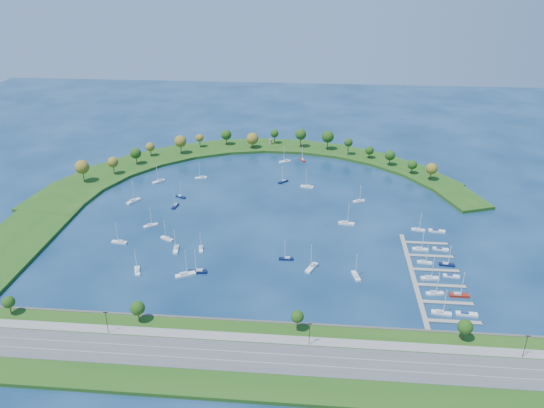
# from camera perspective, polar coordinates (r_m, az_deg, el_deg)

# --- Properties ---
(ground) EXTENTS (700.00, 700.00, 0.00)m
(ground) POSITION_cam_1_polar(r_m,az_deg,el_deg) (309.45, -1.00, -1.03)
(ground) COLOR #082646
(ground) RESTS_ON ground
(south_shoreline) EXTENTS (420.00, 43.10, 11.60)m
(south_shoreline) POSITION_cam_1_polar(r_m,az_deg,el_deg) (207.16, -4.67, -16.06)
(south_shoreline) COLOR #1E4D14
(south_shoreline) RESTS_ON ground
(breakwater) EXTENTS (286.74, 247.64, 2.00)m
(breakwater) POSITION_cam_1_polar(r_m,az_deg,el_deg) (359.99, -7.56, 2.86)
(breakwater) COLOR #1E4D14
(breakwater) RESTS_ON ground
(breakwater_trees) EXTENTS (237.31, 96.90, 15.26)m
(breakwater_trees) POSITION_cam_1_polar(r_m,az_deg,el_deg) (386.88, -2.38, 6.25)
(breakwater_trees) COLOR #382314
(breakwater_trees) RESTS_ON breakwater
(harbor_tower) EXTENTS (2.60, 2.60, 4.41)m
(harbor_tower) POSITION_cam_1_polar(r_m,az_deg,el_deg) (418.03, -0.17, 6.80)
(harbor_tower) COLOR gray
(harbor_tower) RESTS_ON breakwater
(dock_system) EXTENTS (24.28, 82.00, 1.60)m
(dock_system) POSITION_cam_1_polar(r_m,az_deg,el_deg) (260.75, 16.68, -7.63)
(dock_system) COLOR gray
(dock_system) RESTS_ON ground
(moored_boat_0) EXTENTS (7.35, 9.47, 14.00)m
(moored_boat_0) POSITION_cam_1_polar(r_m,az_deg,el_deg) (334.27, -14.84, 0.35)
(moored_boat_0) COLOR white
(moored_boat_0) RESTS_ON ground
(moored_boat_1) EXTENTS (9.24, 3.52, 13.25)m
(moored_boat_1) POSITION_cam_1_polar(r_m,az_deg,el_deg) (299.59, 8.08, -2.04)
(moored_boat_1) COLOR white
(moored_boat_1) RESTS_ON ground
(moored_boat_2) EXTENTS (5.18, 8.57, 12.19)m
(moored_boat_2) POSITION_cam_1_polar(r_m,az_deg,el_deg) (261.91, -14.44, -7.02)
(moored_boat_2) COLOR white
(moored_boat_2) RESTS_ON ground
(moored_boat_3) EXTENTS (7.80, 5.56, 11.32)m
(moored_boat_3) POSITION_cam_1_polar(r_m,az_deg,el_deg) (286.78, -11.36, -3.65)
(moored_boat_3) COLOR white
(moored_boat_3) RESTS_ON ground
(moored_boat_4) EXTENTS (8.84, 3.93, 12.56)m
(moored_boat_4) POSITION_cam_1_polar(r_m,az_deg,el_deg) (344.42, 3.85, 1.95)
(moored_boat_4) COLOR white
(moored_boat_4) RESTS_ON ground
(moored_boat_5) EXTENTS (8.82, 3.01, 12.75)m
(moored_boat_5) POSITION_cam_1_polar(r_m,az_deg,el_deg) (255.84, -8.05, -7.23)
(moored_boat_5) COLOR #091239
(moored_boat_5) RESTS_ON ground
(moored_boat_6) EXTENTS (3.33, 7.02, 9.95)m
(moored_boat_6) POSITION_cam_1_polar(r_m,az_deg,el_deg) (274.30, -7.73, -4.80)
(moored_boat_6) COLOR white
(moored_boat_6) RESTS_ON ground
(moored_boat_7) EXTENTS (6.43, 9.67, 13.89)m
(moored_boat_7) POSITION_cam_1_polar(r_m,az_deg,el_deg) (257.01, 4.34, -6.85)
(moored_boat_7) COLOR white
(moored_boat_7) RESTS_ON ground
(moored_boat_8) EXTENTS (6.93, 6.94, 11.27)m
(moored_boat_8) POSITION_cam_1_polar(r_m,az_deg,el_deg) (351.69, 1.22, 2.51)
(moored_boat_8) COLOR #091239
(moored_boat_8) RESTS_ON ground
(moored_boat_9) EXTENTS (8.66, 6.45, 12.68)m
(moored_boat_9) POSITION_cam_1_polar(r_m,az_deg,el_deg) (386.91, 1.42, 4.70)
(moored_boat_9) COLOR white
(moored_boat_9) RESTS_ON ground
(moored_boat_10) EXTENTS (4.86, 7.70, 10.99)m
(moored_boat_10) POSITION_cam_1_polar(r_m,az_deg,el_deg) (390.31, 3.34, 4.85)
(moored_boat_10) COLOR #9A1C0E
(moored_boat_10) RESTS_ON ground
(moored_boat_11) EXTENTS (7.82, 6.52, 11.80)m
(moored_boat_11) POSITION_cam_1_polar(r_m,az_deg,el_deg) (302.24, -13.07, -2.24)
(moored_boat_11) COLOR white
(moored_boat_11) RESTS_ON ground
(moored_boat_12) EXTENTS (7.70, 4.89, 11.00)m
(moored_boat_12) POSITION_cam_1_polar(r_m,az_deg,el_deg) (327.96, 9.43, 0.38)
(moored_boat_12) COLOR white
(moored_boat_12) RESTS_ON ground
(moored_boat_13) EXTENTS (8.44, 3.12, 12.12)m
(moored_boat_13) POSITION_cam_1_polar(r_m,az_deg,el_deg) (289.40, -16.27, -3.94)
(moored_boat_13) COLOR white
(moored_boat_13) RESTS_ON ground
(moored_boat_14) EXTENTS (7.14, 5.20, 10.41)m
(moored_boat_14) POSITION_cam_1_polar(r_m,az_deg,el_deg) (334.36, -9.91, 0.84)
(moored_boat_14) COLOR #091239
(moored_boat_14) RESTS_ON ground
(moored_boat_15) EXTENTS (9.81, 7.05, 14.26)m
(moored_boat_15) POSITION_cam_1_polar(r_m,az_deg,el_deg) (254.30, -9.42, -7.54)
(moored_boat_15) COLOR white
(moored_boat_15) RESTS_ON ground
(moored_boat_16) EXTENTS (7.67, 8.07, 12.80)m
(moored_boat_16) POSITION_cam_1_polar(r_m,az_deg,el_deg) (359.98, -12.20, 2.48)
(moored_boat_16) COLOR white
(moored_boat_16) RESTS_ON ground
(moored_boat_17) EXTENTS (3.52, 8.59, 12.26)m
(moored_boat_17) POSITION_cam_1_polar(r_m,az_deg,el_deg) (275.73, -10.40, -4.82)
(moored_boat_17) COLOR white
(moored_boat_17) RESTS_ON ground
(moored_boat_18) EXTENTS (3.06, 7.61, 10.87)m
(moored_boat_18) POSITION_cam_1_polar(r_m,az_deg,el_deg) (322.38, -10.48, -0.17)
(moored_boat_18) COLOR #091239
(moored_boat_18) RESTS_ON ground
(moored_boat_19) EXTENTS (7.35, 2.29, 10.70)m
(moored_boat_19) POSITION_cam_1_polar(r_m,az_deg,el_deg) (263.59, 1.56, -5.90)
(moored_boat_19) COLOR #091239
(moored_boat_19) RESTS_ON ground
(moored_boat_20) EXTENTS (4.30, 8.66, 12.27)m
(moored_boat_20) POSITION_cam_1_polar(r_m,az_deg,el_deg) (253.29, 9.13, -7.68)
(moored_boat_20) COLOR white
(moored_boat_20) RESTS_ON ground
(moored_boat_21) EXTENTS (8.25, 4.62, 11.69)m
(moored_boat_21) POSITION_cam_1_polar(r_m,az_deg,el_deg) (361.10, -7.73, 2.90)
(moored_boat_21) COLOR white
(moored_boat_21) RESTS_ON ground
(docked_boat_0) EXTENTS (8.63, 3.57, 12.30)m
(docked_boat_0) POSITION_cam_1_polar(r_m,az_deg,el_deg) (238.15, 17.94, -11.14)
(docked_boat_0) COLOR white
(docked_boat_0) RESTS_ON ground
(docked_boat_1) EXTENTS (9.10, 3.15, 1.82)m
(docked_boat_1) POSITION_cam_1_polar(r_m,az_deg,el_deg) (241.05, 20.38, -11.14)
(docked_boat_1) COLOR white
(docked_boat_1) RESTS_ON ground
(docked_boat_2) EXTENTS (8.20, 3.45, 11.68)m
(docked_boat_2) POSITION_cam_1_polar(r_m,az_deg,el_deg) (249.57, 17.29, -9.19)
(docked_boat_2) COLOR white
(docked_boat_2) RESTS_ON ground
(docked_boat_3) EXTENTS (8.63, 2.44, 12.68)m
(docked_boat_3) POSITION_cam_1_polar(r_m,az_deg,el_deg) (251.67, 19.67, -9.26)
(docked_boat_3) COLOR #9A1C0E
(docked_boat_3) RESTS_ON ground
(docked_boat_4) EXTENTS (8.64, 3.18, 12.43)m
(docked_boat_4) POSITION_cam_1_polar(r_m,az_deg,el_deg) (259.55, 16.79, -7.66)
(docked_boat_4) COLOR white
(docked_boat_4) RESTS_ON ground
(docked_boat_5) EXTENTS (7.72, 2.93, 1.54)m
(docked_boat_5) POSITION_cam_1_polar(r_m,az_deg,el_deg) (264.47, 18.91, -7.41)
(docked_boat_5) COLOR white
(docked_boat_5) RESTS_ON ground
(docked_boat_6) EXTENTS (7.37, 2.74, 10.59)m
(docked_boat_6) POSITION_cam_1_polar(r_m,az_deg,el_deg) (271.31, 16.26, -6.05)
(docked_boat_6) COLOR white
(docked_boat_6) RESTS_ON ground
(docked_boat_7) EXTENTS (7.75, 2.86, 11.14)m
(docked_boat_7) POSITION_cam_1_polar(r_m,az_deg,el_deg) (272.67, 18.48, -6.21)
(docked_boat_7) COLOR #091239
(docked_boat_7) RESTS_ON ground
(docked_boat_8) EXTENTS (8.18, 2.58, 11.91)m
(docked_boat_8) POSITION_cam_1_polar(r_m,az_deg,el_deg) (282.08, 15.83, -4.69)
(docked_boat_8) COLOR white
(docked_boat_8) RESTS_ON ground
(docked_boat_9) EXTENTS (8.17, 3.50, 1.61)m
(docked_boat_9) POSITION_cam_1_polar(r_m,az_deg,el_deg) (285.38, 17.85, -4.68)
(docked_boat_9) COLOR white
(docked_boat_9) RESTS_ON ground
(docked_boat_10) EXTENTS (7.60, 3.22, 10.82)m
(docked_boat_10) POSITION_cam_1_polar(r_m,az_deg,el_deg) (301.19, 15.61, -2.65)
(docked_boat_10) COLOR white
(docked_boat_10) RESTS_ON ground
(docked_boat_11) EXTENTS (9.13, 3.60, 1.81)m
(docked_boat_11) POSITION_cam_1_polar(r_m,az_deg,el_deg) (302.84, 17.47, -2.79)
(docked_boat_11) COLOR white
(docked_boat_11) RESTS_ON ground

